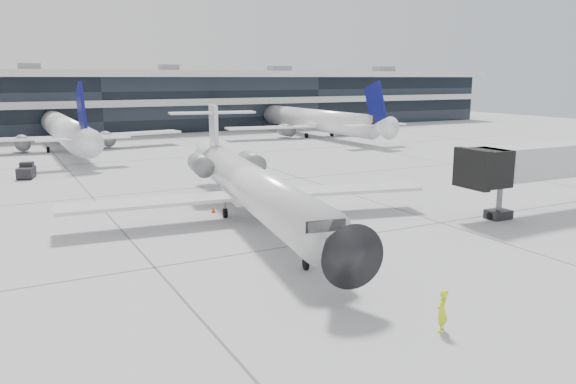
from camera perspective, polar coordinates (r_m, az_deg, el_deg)
ground at (r=34.50m, az=2.94°, el=-5.11°), size 220.00×220.00×0.00m
terminal at (r=111.77m, az=-19.30°, el=8.41°), size 170.00×22.00×10.00m
bg_jet_center at (r=84.43m, az=-21.60°, el=4.02°), size 32.00×40.00×9.60m
bg_jet_right at (r=97.19m, az=2.59°, el=5.70°), size 32.00×40.00×9.60m
regional_jet at (r=39.31m, az=-3.81°, el=0.77°), size 25.83×32.22×7.46m
jet_bridge at (r=46.60m, az=25.88°, el=2.92°), size 16.32×3.62×5.25m
ramp_worker at (r=23.37m, az=15.37°, el=-11.55°), size 0.77×0.70×1.76m
traffic_cone at (r=42.20m, az=-7.61°, el=-1.77°), size 0.38×0.38×0.50m
far_tug at (r=61.89m, az=-25.05°, el=1.92°), size 2.02×2.73×1.55m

